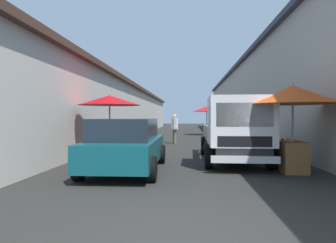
{
  "coord_description": "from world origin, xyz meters",
  "views": [
    {
      "loc": [
        -3.27,
        -0.08,
        1.51
      ],
      "look_at": [
        11.54,
        0.99,
        1.25
      ],
      "focal_mm": 30.54,
      "sensor_mm": 36.0,
      "label": 1
    }
  ],
  "objects_px": {
    "fruit_stall_mid_lane": "(109,113)",
    "plastic_stool": "(123,141)",
    "fruit_stall_near_right": "(293,103)",
    "vendor_by_crates": "(175,127)",
    "hatchback_car": "(127,144)",
    "parked_scooter": "(143,132)",
    "fruit_stall_far_left": "(207,112)",
    "delivery_truck": "(236,132)"
  },
  "relations": [
    {
      "from": "vendor_by_crates",
      "to": "plastic_stool",
      "type": "height_order",
      "value": "vendor_by_crates"
    },
    {
      "from": "parked_scooter",
      "to": "plastic_stool",
      "type": "xyz_separation_m",
      "value": [
        -5.27,
        0.14,
        -0.12
      ]
    },
    {
      "from": "fruit_stall_mid_lane",
      "to": "fruit_stall_far_left",
      "type": "bearing_deg",
      "value": -17.44
    },
    {
      "from": "hatchback_car",
      "to": "parked_scooter",
      "type": "relative_size",
      "value": 2.33
    },
    {
      "from": "delivery_truck",
      "to": "parked_scooter",
      "type": "height_order",
      "value": "delivery_truck"
    },
    {
      "from": "fruit_stall_mid_lane",
      "to": "hatchback_car",
      "type": "xyz_separation_m",
      "value": [
        -1.95,
        -1.03,
        -0.9
      ]
    },
    {
      "from": "fruit_stall_far_left",
      "to": "hatchback_car",
      "type": "relative_size",
      "value": 0.61
    },
    {
      "from": "fruit_stall_mid_lane",
      "to": "fruit_stall_near_right",
      "type": "xyz_separation_m",
      "value": [
        -1.93,
        -5.51,
        0.24
      ]
    },
    {
      "from": "fruit_stall_near_right",
      "to": "hatchback_car",
      "type": "xyz_separation_m",
      "value": [
        -0.02,
        4.48,
        -1.14
      ]
    },
    {
      "from": "vendor_by_crates",
      "to": "delivery_truck",
      "type": "bearing_deg",
      "value": -161.5
    },
    {
      "from": "vendor_by_crates",
      "to": "parked_scooter",
      "type": "height_order",
      "value": "vendor_by_crates"
    },
    {
      "from": "fruit_stall_far_left",
      "to": "parked_scooter",
      "type": "height_order",
      "value": "fruit_stall_far_left"
    },
    {
      "from": "fruit_stall_mid_lane",
      "to": "fruit_stall_near_right",
      "type": "height_order",
      "value": "fruit_stall_near_right"
    },
    {
      "from": "fruit_stall_mid_lane",
      "to": "plastic_stool",
      "type": "distance_m",
      "value": 4.1
    },
    {
      "from": "delivery_truck",
      "to": "vendor_by_crates",
      "type": "distance_m",
      "value": 7.06
    },
    {
      "from": "hatchback_car",
      "to": "parked_scooter",
      "type": "distance_m",
      "value": 11.16
    },
    {
      "from": "fruit_stall_near_right",
      "to": "vendor_by_crates",
      "type": "xyz_separation_m",
      "value": [
        7.85,
        3.54,
        -0.93
      ]
    },
    {
      "from": "hatchback_car",
      "to": "vendor_by_crates",
      "type": "bearing_deg",
      "value": -6.81
    },
    {
      "from": "delivery_truck",
      "to": "vendor_by_crates",
      "type": "xyz_separation_m",
      "value": [
        6.69,
        2.24,
        -0.09
      ]
    },
    {
      "from": "delivery_truck",
      "to": "fruit_stall_near_right",
      "type": "bearing_deg",
      "value": -131.67
    },
    {
      "from": "fruit_stall_near_right",
      "to": "plastic_stool",
      "type": "distance_m",
      "value": 8.44
    },
    {
      "from": "hatchback_car",
      "to": "vendor_by_crates",
      "type": "height_order",
      "value": "vendor_by_crates"
    },
    {
      "from": "fruit_stall_near_right",
      "to": "delivery_truck",
      "type": "relative_size",
      "value": 0.49
    },
    {
      "from": "vendor_by_crates",
      "to": "plastic_stool",
      "type": "distance_m",
      "value": 3.24
    },
    {
      "from": "fruit_stall_far_left",
      "to": "delivery_truck",
      "type": "relative_size",
      "value": 0.49
    },
    {
      "from": "fruit_stall_mid_lane",
      "to": "delivery_truck",
      "type": "distance_m",
      "value": 4.33
    },
    {
      "from": "vendor_by_crates",
      "to": "fruit_stall_far_left",
      "type": "bearing_deg",
      "value": -16.63
    },
    {
      "from": "fruit_stall_near_right",
      "to": "delivery_truck",
      "type": "height_order",
      "value": "fruit_stall_near_right"
    },
    {
      "from": "fruit_stall_far_left",
      "to": "delivery_truck",
      "type": "height_order",
      "value": "fruit_stall_far_left"
    },
    {
      "from": "fruit_stall_far_left",
      "to": "parked_scooter",
      "type": "bearing_deg",
      "value": 133.3
    },
    {
      "from": "fruit_stall_mid_lane",
      "to": "delivery_truck",
      "type": "height_order",
      "value": "fruit_stall_mid_lane"
    },
    {
      "from": "hatchback_car",
      "to": "delivery_truck",
      "type": "xyz_separation_m",
      "value": [
        1.18,
        -3.18,
        0.3
      ]
    },
    {
      "from": "hatchback_car",
      "to": "plastic_stool",
      "type": "xyz_separation_m",
      "value": [
        5.81,
        1.48,
        -0.41
      ]
    },
    {
      "from": "fruit_stall_far_left",
      "to": "hatchback_car",
      "type": "distance_m",
      "value": 15.69
    },
    {
      "from": "plastic_stool",
      "to": "delivery_truck",
      "type": "bearing_deg",
      "value": -134.84
    },
    {
      "from": "fruit_stall_near_right",
      "to": "hatchback_car",
      "type": "distance_m",
      "value": 4.62
    },
    {
      "from": "plastic_stool",
      "to": "fruit_stall_far_left",
      "type": "bearing_deg",
      "value": -26.0
    },
    {
      "from": "fruit_stall_far_left",
      "to": "vendor_by_crates",
      "type": "xyz_separation_m",
      "value": [
        -7.45,
        2.23,
        -0.92
      ]
    },
    {
      "from": "fruit_stall_far_left",
      "to": "fruit_stall_mid_lane",
      "type": "bearing_deg",
      "value": 162.56
    },
    {
      "from": "fruit_stall_far_left",
      "to": "fruit_stall_near_right",
      "type": "xyz_separation_m",
      "value": [
        -15.3,
        -1.31,
        0.01
      ]
    },
    {
      "from": "fruit_stall_far_left",
      "to": "hatchback_car",
      "type": "xyz_separation_m",
      "value": [
        -15.32,
        3.17,
        -1.13
      ]
    },
    {
      "from": "fruit_stall_mid_lane",
      "to": "hatchback_car",
      "type": "bearing_deg",
      "value": -152.07
    }
  ]
}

